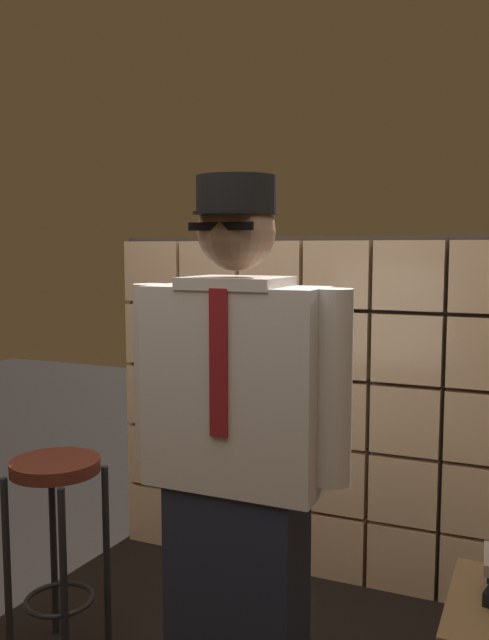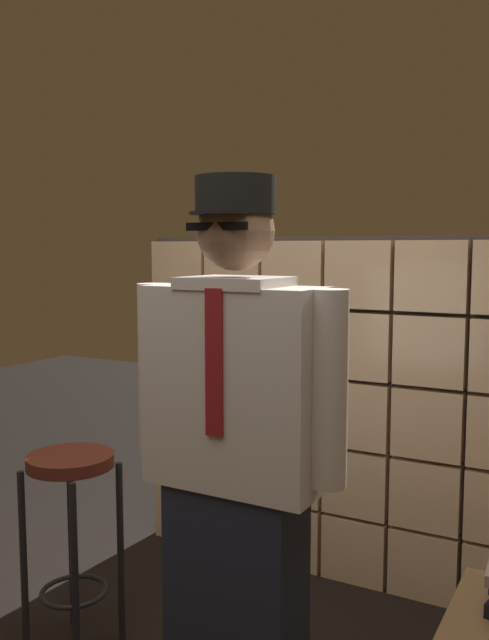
{
  "view_description": "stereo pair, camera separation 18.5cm",
  "coord_description": "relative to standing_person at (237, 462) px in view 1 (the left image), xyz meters",
  "views": [
    {
      "loc": [
        1.04,
        -1.59,
        1.61
      ],
      "look_at": [
        0.21,
        0.31,
        1.39
      ],
      "focal_mm": 37.86,
      "sensor_mm": 36.0,
      "label": 1
    },
    {
      "loc": [
        1.2,
        -1.5,
        1.61
      ],
      "look_at": [
        0.21,
        0.31,
        1.39
      ],
      "focal_mm": 37.86,
      "sensor_mm": 36.0,
      "label": 2
    }
  ],
  "objects": [
    {
      "name": "bar_stool",
      "position": [
        -0.83,
        0.15,
        -0.35
      ],
      "size": [
        0.34,
        0.34,
        0.8
      ],
      "color": "#592319",
      "rests_on": "ground"
    },
    {
      "name": "standing_person",
      "position": [
        0.0,
        0.0,
        0.0
      ],
      "size": [
        0.72,
        0.3,
        1.82
      ],
      "rotation": [
        0.0,
        0.0,
        -0.01
      ],
      "color": "#1E2333",
      "rests_on": "ground"
    },
    {
      "name": "glass_block_wall",
      "position": [
        -0.2,
        1.24,
        -0.13
      ],
      "size": [
        2.02,
        0.1,
        1.69
      ],
      "color": "#E0B78C",
      "rests_on": "ground"
    }
  ]
}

